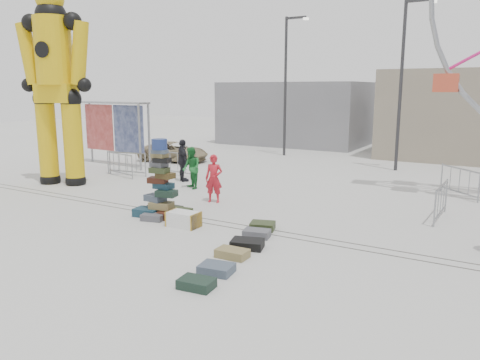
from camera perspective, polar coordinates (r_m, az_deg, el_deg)
The scene contains 25 objects.
ground at distance 13.73m, azimuth -6.43°, elevation -5.73°, with size 90.00×90.00×0.00m, color #9E9E99.
track_line_near at distance 14.19m, azimuth -4.97°, elevation -5.12°, with size 40.00×0.04×0.01m, color #47443F.
track_line_far at distance 14.50m, azimuth -4.05°, elevation -4.75°, with size 40.00×0.04×0.01m, color #47443F.
building_left at distance 35.38m, azimuth 7.39°, elevation 8.14°, with size 10.00×8.00×4.40m, color gray.
lamp_post_right at distance 23.96m, azimuth 19.29°, elevation 11.73°, with size 1.41×0.25×8.00m.
lamp_post_left at distance 28.09m, azimuth 5.74°, elevation 12.10°, with size 1.41×0.25×8.00m.
suitcase_tower at distance 14.81m, azimuth -9.53°, elevation -1.83°, with size 1.72×1.52×2.45m.
crash_test_dummy at distance 20.74m, azimuth -21.56°, elevation 11.40°, with size 3.27×1.49×8.24m.
banner_scaffold at distance 25.05m, azimuth -15.23°, elevation 7.31°, with size 4.58×0.94×3.30m.
steamer_trunk at distance 13.74m, azimuth -6.90°, elevation -4.77°, with size 0.94×0.54×0.44m, color silver.
row_case_0 at distance 13.37m, azimuth 2.76°, elevation -5.62°, with size 0.68×0.56×0.22m, color #2E391C.
row_case_1 at distance 12.72m, azimuth 2.05°, elevation -6.53°, with size 0.71×0.47×0.21m, color #54555B.
row_case_2 at distance 11.88m, azimuth 0.90°, elevation -7.80°, with size 0.81×0.57×0.22m, color black.
row_case_3 at distance 11.25m, azimuth -0.95°, elevation -8.92°, with size 0.76×0.47×0.21m, color olive.
row_case_4 at distance 10.37m, azimuth -2.89°, elevation -10.75°, with size 0.73×0.56×0.20m, color #435060.
row_case_5 at distance 9.67m, azimuth -5.33°, elevation -12.44°, with size 0.71×0.49×0.20m, color black.
barricade_dummy_a at distance 22.25m, azimuth -13.58°, elevation 1.97°, with size 2.00×0.10×1.10m, color gray, non-canonical shape.
barricade_dummy_b at distance 22.00m, azimuth -14.46°, elevation 1.82°, with size 2.00×0.10×1.10m, color gray, non-canonical shape.
barricade_dummy_c at distance 21.71m, azimuth -7.60°, elevation 1.96°, with size 2.00×0.10×1.10m, color gray, non-canonical shape.
barricade_wheel_front at distance 15.58m, azimuth 23.28°, elevation -2.45°, with size 2.00×0.10×1.10m, color gray, non-canonical shape.
barricade_wheel_back at distance 19.13m, azimuth 25.17°, elevation -0.23°, with size 2.00×0.10×1.10m, color gray, non-canonical shape.
pedestrian_red at distance 16.43m, azimuth -3.20°, elevation 0.17°, with size 0.62×0.41×1.70m, color #B31925.
pedestrian_green at distance 18.76m, azimuth -5.95°, elevation 1.47°, with size 0.82×0.64×1.68m, color #1A6A2A.
pedestrian_black at distance 20.30m, azimuth -6.99°, elevation 2.38°, with size 1.07×0.45×1.82m, color black.
parked_suv at distance 26.09m, azimuth -8.12°, elevation 3.44°, with size 1.79×3.88×1.08m, color #93835E.
Camera 1 is at (7.96, -10.46, 3.95)m, focal length 35.00 mm.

